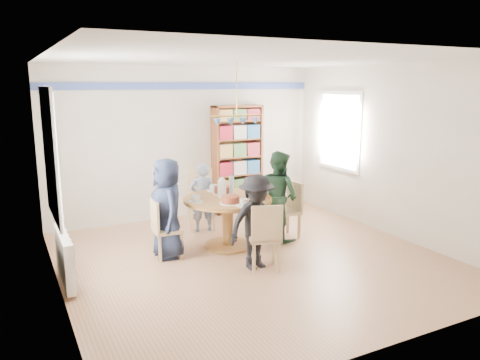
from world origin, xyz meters
TOP-DOWN VIEW (x-y plane):
  - ground at (0.00, 0.00)m, footprint 5.00×5.00m
  - room_shell at (-0.26, 0.87)m, footprint 5.00×5.00m
  - radiator at (-2.42, 0.30)m, footprint 0.12×1.00m
  - dining_table at (-0.09, 0.63)m, footprint 1.30×1.30m
  - chair_left at (-1.10, 0.62)m, footprint 0.39×0.39m
  - chair_right at (0.98, 0.60)m, footprint 0.40×0.40m
  - chair_far at (-0.08, 1.70)m, footprint 0.53×0.53m
  - chair_near at (-0.06, -0.43)m, footprint 0.51×0.51m
  - person_left at (-1.00, 0.64)m, footprint 0.49×0.71m
  - person_right at (0.76, 0.59)m, footprint 0.67×0.78m
  - person_far at (-0.12, 1.51)m, footprint 0.45×0.34m
  - person_near at (-0.11, -0.29)m, footprint 0.86×0.55m
  - bookshelf at (0.94, 2.34)m, footprint 0.95×0.29m
  - tableware at (-0.11, 0.65)m, footprint 1.21×1.21m

SIDE VIEW (x-z plane):
  - ground at x=0.00m, z-range 0.00..0.00m
  - radiator at x=-2.42m, z-range 0.05..0.65m
  - chair_left at x=-1.10m, z-range 0.04..0.88m
  - chair_right at x=0.98m, z-range 0.04..0.92m
  - chair_near at x=-0.06m, z-range 0.05..0.95m
  - chair_far at x=-0.08m, z-range 0.05..1.04m
  - dining_table at x=-0.09m, z-range 0.18..0.93m
  - person_far at x=-0.12m, z-range 0.00..1.13m
  - person_near at x=-0.11m, z-range 0.00..1.26m
  - person_right at x=0.76m, z-range 0.00..1.39m
  - person_left at x=-1.00m, z-range 0.00..1.40m
  - tableware at x=-0.11m, z-range 0.66..0.98m
  - bookshelf at x=0.94m, z-range -0.02..1.99m
  - room_shell at x=-0.26m, z-range -0.85..4.15m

